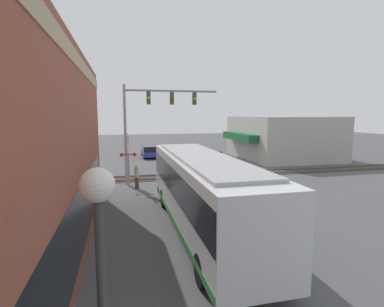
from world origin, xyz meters
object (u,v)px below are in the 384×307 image
object	(u,v)px
parked_car_blue	(150,152)
pedestrian_near_bus	(215,190)
crossing_signal	(128,154)
streetlamp	(102,304)
parked_car_white	(210,158)
city_bus	(202,190)
pedestrian_at_crossing	(137,176)

from	to	relation	value
parked_car_blue	pedestrian_near_bus	world-z (taller)	pedestrian_near_bus
crossing_signal	parked_car_blue	size ratio (longest dim) A/B	0.81
parked_car_blue	streetlamp	bearing A→B (deg)	173.46
crossing_signal	pedestrian_near_bus	distance (m)	7.46
streetlamp	parked_car_white	bearing A→B (deg)	-19.95
city_bus	streetlamp	distance (m)	9.29
streetlamp	parked_car_white	distance (m)	26.69
parked_car_blue	pedestrian_near_bus	xyz separation A→B (m)	(-20.17, -1.74, 0.24)
streetlamp	pedestrian_at_crossing	distance (m)	17.01
streetlamp	pedestrian_near_bus	size ratio (longest dim) A/B	2.57
city_bus	parked_car_blue	distance (m)	23.64
parked_car_white	pedestrian_near_bus	xyz separation A→B (m)	(-13.09, 3.66, 0.18)
crossing_signal	streetlamp	world-z (taller)	streetlamp
city_bus	pedestrian_near_bus	distance (m)	3.98
streetlamp	pedestrian_near_bus	bearing A→B (deg)	-24.43
city_bus	pedestrian_near_bus	xyz separation A→B (m)	(3.45, -1.74, -0.97)
crossing_signal	pedestrian_at_crossing	size ratio (longest dim) A/B	2.24
city_bus	pedestrian_near_bus	world-z (taller)	city_bus
city_bus	crossing_signal	distance (m)	9.58
parked_car_white	pedestrian_near_bus	bearing A→B (deg)	164.38
crossing_signal	streetlamp	bearing A→B (deg)	177.42
parked_car_blue	pedestrian_at_crossing	distance (m)	15.42
city_bus	parked_car_white	distance (m)	17.43
city_bus	streetlamp	xyz separation A→B (m)	(-8.49, 3.68, 0.82)
parked_car_white	pedestrian_near_bus	distance (m)	13.59
city_bus	streetlamp	world-z (taller)	streetlamp
parked_car_blue	pedestrian_near_bus	distance (m)	20.24
parked_car_white	pedestrian_near_bus	size ratio (longest dim) A/B	2.68
streetlamp	parked_car_white	xyz separation A→B (m)	(25.02, -9.08, -1.97)
streetlamp	parked_car_white	size ratio (longest dim) A/B	0.96
pedestrian_at_crossing	crossing_signal	bearing A→B (deg)	34.74
crossing_signal	streetlamp	size ratio (longest dim) A/B	0.85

